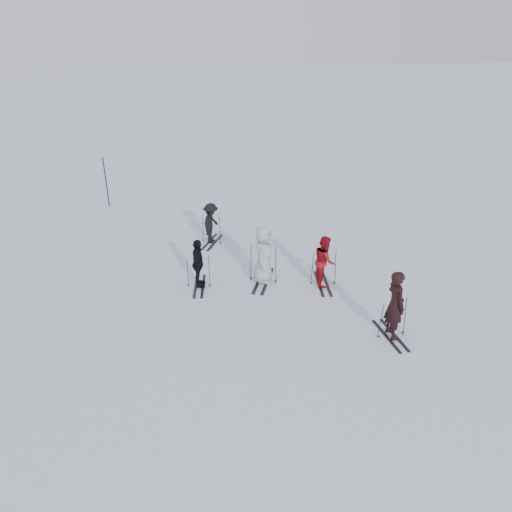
{
  "coord_description": "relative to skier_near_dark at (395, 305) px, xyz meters",
  "views": [
    {
      "loc": [
        -2.86,
        -12.93,
        8.23
      ],
      "look_at": [
        0.0,
        1.0,
        1.0
      ],
      "focal_mm": 35.0,
      "sensor_mm": 36.0,
      "label": 1
    }
  ],
  "objects": [
    {
      "name": "ground",
      "position": [
        -3.06,
        2.61,
        -1.0
      ],
      "size": [
        120.0,
        120.0,
        0.0
      ],
      "primitive_type": "plane",
      "color": "silver",
      "rests_on": "ground"
    },
    {
      "name": "skier_near_dark",
      "position": [
        0.0,
        0.0,
        0.0
      ],
      "size": [
        0.52,
        0.76,
        2.0
      ],
      "primitive_type": "imported",
      "rotation": [
        0.0,
        0.0,
        1.63
      ],
      "color": "black",
      "rests_on": "ground"
    },
    {
      "name": "skier_red",
      "position": [
        -0.93,
        3.12,
        -0.16
      ],
      "size": [
        0.74,
        0.9,
        1.68
      ],
      "primitive_type": "imported",
      "rotation": [
        0.0,
        0.0,
        1.43
      ],
      "color": "maroon",
      "rests_on": "ground"
    },
    {
      "name": "skier_grey",
      "position": [
        -2.8,
        3.69,
        -0.03
      ],
      "size": [
        0.95,
        1.11,
        1.93
      ],
      "primitive_type": "imported",
      "rotation": [
        0.0,
        0.0,
        1.15
      ],
      "color": "#ADB2B7",
      "rests_on": "ground"
    },
    {
      "name": "skier_uphill_left",
      "position": [
        -4.91,
        3.76,
        -0.18
      ],
      "size": [
        0.56,
        1.01,
        1.64
      ],
      "primitive_type": "imported",
      "rotation": [
        0.0,
        0.0,
        1.4
      ],
      "color": "black",
      "rests_on": "ground"
    },
    {
      "name": "skier_uphill_far",
      "position": [
        -4.1,
        7.0,
        -0.22
      ],
      "size": [
        0.99,
        1.16,
        1.56
      ],
      "primitive_type": "imported",
      "rotation": [
        0.0,
        0.0,
        1.07
      ],
      "color": "black",
      "rests_on": "ground"
    },
    {
      "name": "skis_near_dark",
      "position": [
        0.0,
        0.0,
        -0.4
      ],
      "size": [
        1.68,
        0.96,
        1.19
      ],
      "primitive_type": null,
      "rotation": [
        0.0,
        0.0,
        1.63
      ],
      "color": "black",
      "rests_on": "ground"
    },
    {
      "name": "skis_red",
      "position": [
        -0.93,
        3.12,
        -0.38
      ],
      "size": [
        1.8,
        1.12,
        1.23
      ],
      "primitive_type": null,
      "rotation": [
        0.0,
        0.0,
        1.43
      ],
      "color": "black",
      "rests_on": "ground"
    },
    {
      "name": "skis_grey",
      "position": [
        -2.8,
        3.69,
        -0.32
      ],
      "size": [
        2.1,
        1.66,
        1.36
      ],
      "primitive_type": null,
      "rotation": [
        0.0,
        0.0,
        1.15
      ],
      "color": "black",
      "rests_on": "ground"
    },
    {
      "name": "skis_uphill_left",
      "position": [
        -4.91,
        3.76,
        -0.44
      ],
      "size": [
        1.65,
        1.06,
        1.12
      ],
      "primitive_type": null,
      "rotation": [
        0.0,
        0.0,
        1.4
      ],
      "color": "black",
      "rests_on": "ground"
    },
    {
      "name": "skis_uphill_far",
      "position": [
        -4.1,
        7.0,
        -0.43
      ],
      "size": [
        1.78,
        1.48,
        1.15
      ],
      "primitive_type": null,
      "rotation": [
        0.0,
        0.0,
        1.07
      ],
      "color": "black",
      "rests_on": "ground"
    },
    {
      "name": "piste_marker",
      "position": [
        -8.19,
        11.81,
        0.13
      ],
      "size": [
        0.06,
        0.06,
        2.25
      ],
      "primitive_type": "cylinder",
      "rotation": [
        0.0,
        0.0,
        -0.22
      ],
      "color": "black",
      "rests_on": "ground"
    }
  ]
}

